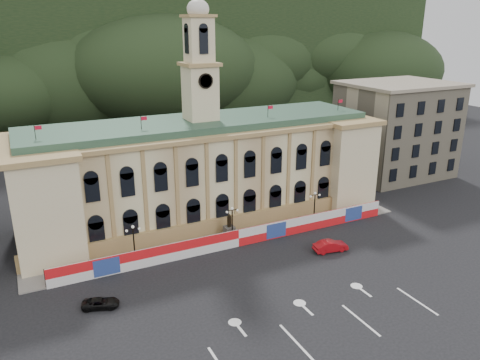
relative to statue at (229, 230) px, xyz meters
name	(u,v)px	position (x,y,z in m)	size (l,w,h in m)	color
ground	(297,301)	(0.00, -18.00, -1.19)	(260.00, 260.00, 0.00)	black
lane_markings	(324,325)	(0.00, -23.00, -1.18)	(26.00, 10.00, 0.02)	white
hill_ridge	(92,56)	(0.03, 103.99, 18.30)	(230.00, 80.00, 64.00)	black
city_hall	(203,168)	(0.00, 9.63, 6.66)	(56.20, 17.60, 37.10)	beige
side_building_right	(396,129)	(43.00, 12.93, 8.14)	(21.00, 17.00, 18.60)	tan
hoarding_fence	(239,238)	(0.06, -2.93, 0.06)	(50.00, 0.44, 2.50)	red
pavement	(230,238)	(0.00, -0.25, -1.11)	(56.00, 5.50, 0.16)	slate
statue	(229,230)	(0.00, 0.00, 0.00)	(1.40, 1.40, 3.72)	#595651
lamp_left	(134,240)	(-14.00, -1.00, 1.89)	(1.96, 0.44, 5.15)	black
lamp_center	(232,221)	(0.00, -1.00, 1.89)	(1.96, 0.44, 5.15)	black
lamp_right	(315,205)	(14.00, -1.00, 1.89)	(1.96, 0.44, 5.15)	black
red_sedan	(331,246)	(10.59, -9.86, -0.40)	(4.96, 2.34, 1.57)	#A10B11
black_suv	(101,303)	(-19.99, -9.61, -0.63)	(4.37, 3.01, 1.11)	black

